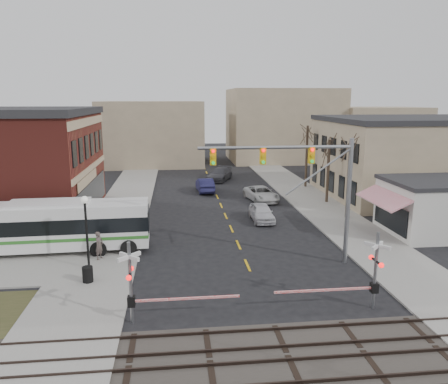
# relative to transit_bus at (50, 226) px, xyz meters

# --- Properties ---
(ground) EXTENTS (160.00, 160.00, 0.00)m
(ground) POSITION_rel_transit_bus_xyz_m (12.97, -5.85, -1.91)
(ground) COLOR black
(ground) RESTS_ON ground
(sidewalk_west) EXTENTS (5.00, 60.00, 0.12)m
(sidewalk_west) POSITION_rel_transit_bus_xyz_m (3.47, 14.15, -1.85)
(sidewalk_west) COLOR gray
(sidewalk_west) RESTS_ON ground
(sidewalk_east) EXTENTS (5.00, 60.00, 0.12)m
(sidewalk_east) POSITION_rel_transit_bus_xyz_m (22.47, 14.15, -1.85)
(sidewalk_east) COLOR gray
(sidewalk_east) RESTS_ON ground
(ballast_strip) EXTENTS (160.00, 5.00, 0.06)m
(ballast_strip) POSITION_rel_transit_bus_xyz_m (12.97, -13.85, -1.88)
(ballast_strip) COLOR #332D28
(ballast_strip) RESTS_ON ground
(rail_tracks) EXTENTS (160.00, 3.91, 0.14)m
(rail_tracks) POSITION_rel_transit_bus_xyz_m (12.97, -13.85, -1.79)
(rail_tracks) COLOR #2D231E
(rail_tracks) RESTS_ON ground
(tan_building) EXTENTS (20.30, 15.30, 8.50)m
(tan_building) POSITION_rel_transit_bus_xyz_m (34.97, 14.15, 2.34)
(tan_building) COLOR gray
(tan_building) RESTS_ON ground
(awning_shop) EXTENTS (9.74, 6.20, 4.30)m
(awning_shop) POSITION_rel_transit_bus_xyz_m (28.94, 1.15, 0.25)
(awning_shop) COLOR beige
(awning_shop) RESTS_ON ground
(tree_east_a) EXTENTS (0.28, 0.28, 6.75)m
(tree_east_a) POSITION_rel_transit_bus_xyz_m (23.47, 6.15, 1.58)
(tree_east_a) COLOR #382B21
(tree_east_a) RESTS_ON sidewalk_east
(tree_east_b) EXTENTS (0.28, 0.28, 6.30)m
(tree_east_b) POSITION_rel_transit_bus_xyz_m (23.77, 12.15, 1.36)
(tree_east_b) COLOR #382B21
(tree_east_b) RESTS_ON sidewalk_east
(tree_east_c) EXTENTS (0.28, 0.28, 7.20)m
(tree_east_c) POSITION_rel_transit_bus_xyz_m (23.97, 20.15, 1.81)
(tree_east_c) COLOR #382B21
(tree_east_c) RESTS_ON sidewalk_east
(transit_bus) EXTENTS (13.31, 3.34, 3.40)m
(transit_bus) POSITION_rel_transit_bus_xyz_m (0.00, 0.00, 0.00)
(transit_bus) COLOR silver
(transit_bus) RESTS_ON ground
(traffic_signal_mast) EXTENTS (9.55, 0.30, 8.00)m
(traffic_signal_mast) POSITION_rel_transit_bus_xyz_m (16.64, -4.04, 3.80)
(traffic_signal_mast) COLOR gray
(traffic_signal_mast) RESTS_ON ground
(rr_crossing_west) EXTENTS (5.60, 1.36, 4.00)m
(rr_crossing_west) POSITION_rel_transit_bus_xyz_m (6.80, -10.43, 0.06)
(rr_crossing_west) COLOR gray
(rr_crossing_west) RESTS_ON ground
(rr_crossing_east) EXTENTS (5.60, 1.36, 4.00)m
(rr_crossing_east) POSITION_rel_transit_bus_xyz_m (17.89, -10.26, 0.06)
(rr_crossing_east) COLOR gray
(rr_crossing_east) RESTS_ON ground
(street_lamp) EXTENTS (0.44, 0.44, 4.56)m
(street_lamp) POSITION_rel_transit_bus_xyz_m (3.13, -3.53, 1.44)
(street_lamp) COLOR black
(street_lamp) RESTS_ON sidewalk_west
(trash_bin) EXTENTS (0.60, 0.60, 0.90)m
(trash_bin) POSITION_rel_transit_bus_xyz_m (3.45, -5.61, -1.34)
(trash_bin) COLOR black
(trash_bin) RESTS_ON sidewalk_west
(car_a) EXTENTS (1.80, 4.39, 1.49)m
(car_a) POSITION_rel_transit_bus_xyz_m (15.87, 6.28, -1.17)
(car_a) COLOR silver
(car_a) RESTS_ON ground
(car_b) EXTENTS (1.97, 4.87, 1.57)m
(car_b) POSITION_rel_transit_bus_xyz_m (11.84, 18.92, -1.13)
(car_b) COLOR #1A193F
(car_b) RESTS_ON ground
(car_c) EXTENTS (3.32, 5.66, 1.48)m
(car_c) POSITION_rel_transit_bus_xyz_m (17.32, 13.72, -1.17)
(car_c) COLOR #B3B3B3
(car_c) RESTS_ON ground
(car_d) EXTENTS (4.25, 5.96, 1.60)m
(car_d) POSITION_rel_transit_bus_xyz_m (14.23, 25.81, -1.11)
(car_d) COLOR #48484E
(car_d) RESTS_ON ground
(pedestrian_near) EXTENTS (0.68, 0.80, 1.85)m
(pedestrian_near) POSITION_rel_transit_bus_xyz_m (3.53, -1.96, -0.87)
(pedestrian_near) COLOR #4F433F
(pedestrian_near) RESTS_ON sidewalk_west
(pedestrian_far) EXTENTS (0.95, 0.97, 1.58)m
(pedestrian_far) POSITION_rel_transit_bus_xyz_m (2.06, 0.47, -1.00)
(pedestrian_far) COLOR #2D314F
(pedestrian_far) RESTS_ON sidewalk_west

